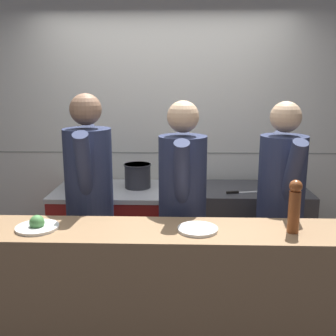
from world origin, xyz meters
The scene contains 13 objects.
wall_back_tiled centered at (0.00, 1.41, 1.30)m, with size 8.00×0.06×2.60m.
oven_range centered at (-0.51, 1.01, 0.44)m, with size 0.99×0.71×0.88m.
prep_counter centered at (0.67, 1.01, 0.44)m, with size 1.29×0.65×0.89m.
pass_counter centered at (0.16, -0.21, 0.48)m, with size 2.84×0.45×0.96m.
stock_pot centered at (-0.71, 1.00, 0.99)m, with size 0.33×0.33×0.21m.
sauce_pot centered at (-0.25, 1.06, 0.99)m, with size 0.25×0.25×0.22m.
chefs_knife centered at (0.69, 0.86, 0.90)m, with size 0.34×0.10×0.02m.
plated_dish_main centered at (-0.73, -0.23, 0.98)m, with size 0.26×0.26×0.09m.
plated_dish_appetiser centered at (0.26, -0.22, 0.97)m, with size 0.25×0.25×0.02m.
pepper_mill centered at (0.83, -0.23, 1.13)m, with size 0.08×0.08×0.33m.
chef_head_cook centered at (-0.54, 0.38, 0.98)m, with size 0.40×0.77×1.77m.
chef_sous centered at (0.17, 0.29, 0.96)m, with size 0.36×0.75×1.72m.
chef_line centered at (0.91, 0.39, 0.95)m, with size 0.37×0.75×1.71m.
Camera 1 is at (0.15, -2.48, 1.85)m, focal length 42.00 mm.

